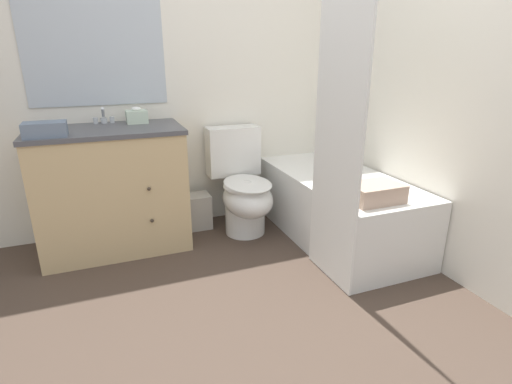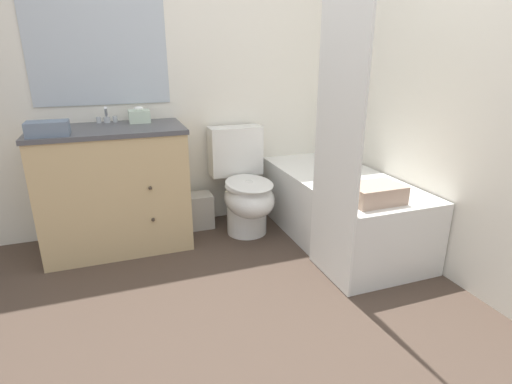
# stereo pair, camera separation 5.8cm
# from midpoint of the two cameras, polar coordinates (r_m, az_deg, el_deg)

# --- Properties ---
(ground_plane) EXTENTS (14.00, 14.00, 0.00)m
(ground_plane) POSITION_cam_midpoint_polar(r_m,az_deg,el_deg) (2.09, 3.75, -20.52)
(ground_plane) COLOR #47382D
(wall_back) EXTENTS (8.00, 0.06, 2.50)m
(wall_back) POSITION_cam_midpoint_polar(r_m,az_deg,el_deg) (3.20, -9.18, 17.56)
(wall_back) COLOR white
(wall_back) RESTS_ON ground_plane
(wall_right) EXTENTS (0.05, 2.65, 2.50)m
(wall_right) POSITION_cam_midpoint_polar(r_m,az_deg,el_deg) (2.97, 19.82, 16.57)
(wall_right) COLOR white
(wall_right) RESTS_ON ground_plane
(vanity_cabinet) EXTENTS (0.99, 0.57, 0.86)m
(vanity_cabinet) POSITION_cam_midpoint_polar(r_m,az_deg,el_deg) (2.96, -20.31, 0.48)
(vanity_cabinet) COLOR tan
(vanity_cabinet) RESTS_ON ground_plane
(sink_faucet) EXTENTS (0.14, 0.12, 0.12)m
(sink_faucet) POSITION_cam_midpoint_polar(r_m,az_deg,el_deg) (3.05, -21.44, 9.74)
(sink_faucet) COLOR silver
(sink_faucet) RESTS_ON vanity_cabinet
(toilet) EXTENTS (0.42, 0.68, 0.79)m
(toilet) POSITION_cam_midpoint_polar(r_m,az_deg,el_deg) (3.06, -2.42, 0.57)
(toilet) COLOR white
(toilet) RESTS_ON ground_plane
(bathtub) EXTENTS (0.68, 1.43, 0.49)m
(bathtub) POSITION_cam_midpoint_polar(r_m,az_deg,el_deg) (3.04, 10.98, -2.06)
(bathtub) COLOR white
(bathtub) RESTS_ON ground_plane
(shower_curtain) EXTENTS (0.01, 0.48, 1.94)m
(shower_curtain) POSITION_cam_midpoint_polar(r_m,az_deg,el_deg) (2.27, 11.02, 9.87)
(shower_curtain) COLOR white
(shower_curtain) RESTS_ON ground_plane
(wastebasket) EXTENTS (0.22, 0.18, 0.27)m
(wastebasket) POSITION_cam_midpoint_polar(r_m,az_deg,el_deg) (3.23, -9.02, -2.73)
(wastebasket) COLOR #B7B2A8
(wastebasket) RESTS_ON ground_plane
(tissue_box) EXTENTS (0.14, 0.13, 0.11)m
(tissue_box) POSITION_cam_midpoint_polar(r_m,az_deg,el_deg) (3.00, -17.21, 10.28)
(tissue_box) COLOR silver
(tissue_box) RESTS_ON vanity_cabinet
(hand_towel_folded) EXTENTS (0.24, 0.15, 0.09)m
(hand_towel_folded) POSITION_cam_midpoint_polar(r_m,az_deg,el_deg) (2.70, -28.46, 7.86)
(hand_towel_folded) COLOR slate
(hand_towel_folded) RESTS_ON vanity_cabinet
(bath_towel_folded) EXTENTS (0.32, 0.22, 0.11)m
(bath_towel_folded) POSITION_cam_midpoint_polar(r_m,az_deg,el_deg) (2.49, 15.96, -0.08)
(bath_towel_folded) COLOR tan
(bath_towel_folded) RESTS_ON bathtub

